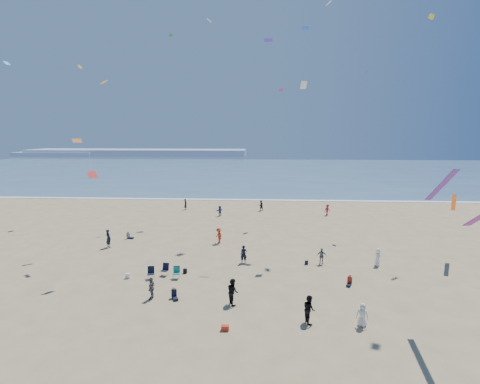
{
  "coord_description": "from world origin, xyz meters",
  "views": [
    {
      "loc": [
        3.59,
        -18.53,
        11.46
      ],
      "look_at": [
        2.0,
        8.0,
        7.26
      ],
      "focal_mm": 28.0,
      "sensor_mm": 36.0,
      "label": 1
    }
  ],
  "objects": [
    {
      "name": "surf_line",
      "position": [
        0.0,
        45.0,
        0.04
      ],
      "size": [
        220.0,
        1.2,
        0.08
      ],
      "primitive_type": "cube",
      "color": "white",
      "rests_on": "ground"
    },
    {
      "name": "chair_cluster",
      "position": [
        -4.18,
        9.52,
        0.5
      ],
      "size": [
        2.68,
        1.51,
        1.0
      ],
      "color": "black",
      "rests_on": "ground"
    },
    {
      "name": "cooler",
      "position": [
        1.5,
        1.8,
        0.15
      ],
      "size": [
        0.45,
        0.3,
        0.3
      ],
      "primitive_type": "cube",
      "color": "#B6311A",
      "rests_on": "ground"
    },
    {
      "name": "ocean",
      "position": [
        0.0,
        95.0,
        0.03
      ],
      "size": [
        220.0,
        100.0,
        0.06
      ],
      "primitive_type": "cube",
      "color": "#476B84",
      "rests_on": "ground"
    },
    {
      "name": "seated_group",
      "position": [
        -0.08,
        4.74,
        0.42
      ],
      "size": [
        22.26,
        28.49,
        0.84
      ],
      "color": "white",
      "rests_on": "ground"
    },
    {
      "name": "headland_far",
      "position": [
        -60.0,
        170.0,
        1.6
      ],
      "size": [
        110.0,
        20.0,
        3.2
      ],
      "primitive_type": "cube",
      "color": "#7A8EA8",
      "rests_on": "ground"
    },
    {
      "name": "black_backpack",
      "position": [
        -2.71,
        10.62,
        0.19
      ],
      "size": [
        0.3,
        0.22,
        0.38
      ],
      "primitive_type": "cube",
      "color": "black",
      "rests_on": "ground"
    },
    {
      "name": "headland_near",
      "position": [
        -100.0,
        165.0,
        1.0
      ],
      "size": [
        40.0,
        14.0,
        2.0
      ],
      "primitive_type": "cube",
      "color": "#7A8EA8",
      "rests_on": "ground"
    },
    {
      "name": "ground",
      "position": [
        0.0,
        0.0,
        0.0
      ],
      "size": [
        220.0,
        220.0,
        0.0
      ],
      "primitive_type": "plane",
      "color": "tan",
      "rests_on": "ground"
    },
    {
      "name": "white_tote",
      "position": [
        -7.04,
        9.26,
        0.2
      ],
      "size": [
        0.35,
        0.2,
        0.4
      ],
      "primitive_type": "cube",
      "color": "white",
      "rests_on": "ground"
    },
    {
      "name": "navy_bag",
      "position": [
        7.55,
        13.32,
        0.17
      ],
      "size": [
        0.28,
        0.18,
        0.34
      ],
      "primitive_type": "cube",
      "color": "black",
      "rests_on": "ground"
    },
    {
      "name": "standing_flyers",
      "position": [
        4.69,
        15.19,
        0.82
      ],
      "size": [
        30.83,
        39.83,
        1.85
      ],
      "color": "silver",
      "rests_on": "ground"
    },
    {
      "name": "kites_aloft",
      "position": [
        9.01,
        12.17,
        13.2
      ],
      "size": [
        42.02,
        41.3,
        27.14
      ],
      "color": "green",
      "rests_on": "ground"
    }
  ]
}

